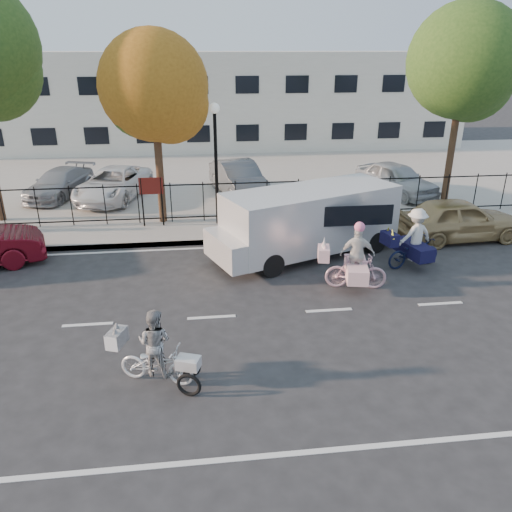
{
  "coord_description": "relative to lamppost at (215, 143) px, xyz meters",
  "views": [
    {
      "loc": [
        -0.2,
        -10.93,
        6.2
      ],
      "look_at": [
        1.26,
        1.2,
        1.1
      ],
      "focal_mm": 35.0,
      "sensor_mm": 36.0,
      "label": 1
    }
  ],
  "objects": [
    {
      "name": "parking_lot",
      "position": [
        -0.5,
        8.2,
        -3.04
      ],
      "size": [
        60.0,
        15.6,
        0.15
      ],
      "primitive_type": "cube",
      "color": "#A8A399",
      "rests_on": "ground"
    },
    {
      "name": "white_van",
      "position": [
        2.72,
        -3.0,
        -1.92
      ],
      "size": [
        6.6,
        3.97,
        2.16
      ],
      "rotation": [
        0.0,
        0.0,
        0.38
      ],
      "color": "silver",
      "rests_on": "ground"
    },
    {
      "name": "lamppost",
      "position": [
        0.0,
        0.0,
        0.0
      ],
      "size": [
        0.36,
        0.36,
        4.33
      ],
      "color": "black",
      "rests_on": "sidewalk"
    },
    {
      "name": "building",
      "position": [
        -0.5,
        18.2,
        -0.11
      ],
      "size": [
        34.0,
        10.0,
        6.0
      ],
      "primitive_type": "cube",
      "color": "silver",
      "rests_on": "ground"
    },
    {
      "name": "street_sign",
      "position": [
        -2.35,
        0.0,
        -1.7
      ],
      "size": [
        0.85,
        0.06,
        1.8
      ],
      "color": "black",
      "rests_on": "sidewalk"
    },
    {
      "name": "road_markings",
      "position": [
        -0.5,
        -6.8,
        -3.11
      ],
      "size": [
        60.0,
        9.52,
        0.01
      ],
      "primitive_type": null,
      "color": "silver",
      "rests_on": "ground"
    },
    {
      "name": "sidewalk",
      "position": [
        -0.5,
        -0.7,
        -3.04
      ],
      "size": [
        60.0,
        2.2,
        0.15
      ],
      "primitive_type": "cube",
      "color": "#A8A399",
      "rests_on": "ground"
    },
    {
      "name": "ground",
      "position": [
        -0.5,
        -6.8,
        -3.11
      ],
      "size": [
        120.0,
        120.0,
        0.0
      ],
      "primitive_type": "plane",
      "color": "#333334"
    },
    {
      "name": "lot_car_b",
      "position": [
        -4.29,
        3.85,
        -2.31
      ],
      "size": [
        3.3,
        5.11,
        1.31
      ],
      "primitive_type": "imported",
      "rotation": [
        0.0,
        0.0,
        -0.26
      ],
      "color": "white",
      "rests_on": "parking_lot"
    },
    {
      "name": "curb",
      "position": [
        -0.5,
        -1.75,
        -3.04
      ],
      "size": [
        60.0,
        0.1,
        0.15
      ],
      "primitive_type": "cube",
      "color": "#A8A399",
      "rests_on": "ground"
    },
    {
      "name": "tree_east",
      "position": [
        9.7,
        1.46,
        2.43
      ],
      "size": [
        4.32,
        4.32,
        7.92
      ],
      "color": "#442D1D",
      "rests_on": "ground"
    },
    {
      "name": "zebra_trike",
      "position": [
        -1.66,
        -9.24,
        -2.49
      ],
      "size": [
        1.87,
        1.22,
        1.61
      ],
      "rotation": [
        0.0,
        0.0,
        1.22
      ],
      "color": "white",
      "rests_on": "ground"
    },
    {
      "name": "tree_mid",
      "position": [
        -1.9,
        0.56,
        1.71
      ],
      "size": [
        3.76,
        3.76,
        6.9
      ],
      "color": "#442D1D",
      "rests_on": "ground"
    },
    {
      "name": "lot_car_d",
      "position": [
        8.04,
        3.01,
        -2.25
      ],
      "size": [
        3.1,
        4.49,
        1.42
      ],
      "primitive_type": "imported",
      "rotation": [
        0.0,
        0.0,
        0.38
      ],
      "color": "#B0B5B8",
      "rests_on": "parking_lot"
    },
    {
      "name": "iron_fence",
      "position": [
        -0.5,
        0.4,
        -2.21
      ],
      "size": [
        58.0,
        0.06,
        1.5
      ],
      "primitive_type": null,
      "color": "black",
      "rests_on": "sidewalk"
    },
    {
      "name": "bull_bike",
      "position": [
        5.71,
        -4.37,
        -2.38
      ],
      "size": [
        2.04,
        1.43,
        1.84
      ],
      "rotation": [
        0.0,
        0.0,
        1.81
      ],
      "color": "black",
      "rests_on": "ground"
    },
    {
      "name": "gold_sedan",
      "position": [
        8.23,
        -2.3,
        -2.37
      ],
      "size": [
        4.43,
        1.98,
        1.48
      ],
      "primitive_type": "imported",
      "rotation": [
        0.0,
        0.0,
        1.63
      ],
      "color": "tan",
      "rests_on": "ground"
    },
    {
      "name": "unicorn_bike",
      "position": [
        3.51,
        -5.61,
        -2.39
      ],
      "size": [
        1.97,
        1.41,
        1.95
      ],
      "rotation": [
        0.0,
        0.0,
        1.36
      ],
      "color": "#DFA9BA",
      "rests_on": "ground"
    },
    {
      "name": "lot_car_c",
      "position": [
        1.11,
        3.78,
        -2.23
      ],
      "size": [
        2.51,
        4.71,
        1.47
      ],
      "primitive_type": "imported",
      "rotation": [
        0.0,
        0.0,
        0.22
      ],
      "color": "#52565A",
      "rests_on": "parking_lot"
    },
    {
      "name": "lot_car_a",
      "position": [
        -6.67,
        4.44,
        -2.37
      ],
      "size": [
        2.84,
        4.4,
        1.19
      ],
      "primitive_type": "imported",
      "rotation": [
        0.0,
        0.0,
        -0.31
      ],
      "color": "#9A9DA2",
      "rests_on": "parking_lot"
    }
  ]
}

